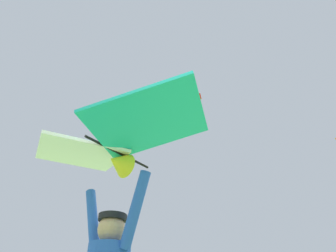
% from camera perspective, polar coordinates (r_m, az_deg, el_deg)
% --- Properties ---
extents(held_stunt_kite, '(2.12, 1.30, 0.43)m').
position_cam_1_polar(held_stunt_kite, '(2.90, -10.53, -3.34)').
color(held_stunt_kite, black).
extents(distant_kite_red_mid_left, '(0.94, 0.88, 0.45)m').
position_cam_1_polar(distant_kite_red_mid_left, '(29.60, 5.65, 5.59)').
color(distant_kite_red_mid_left, red).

